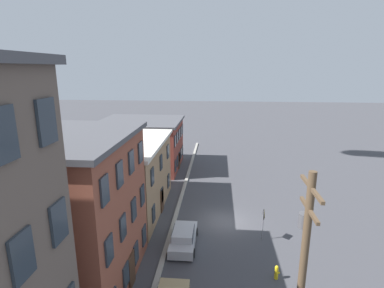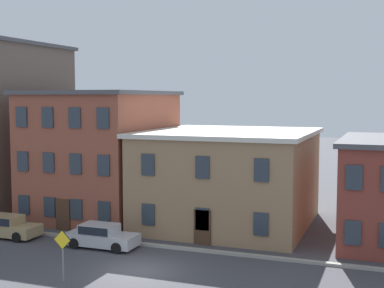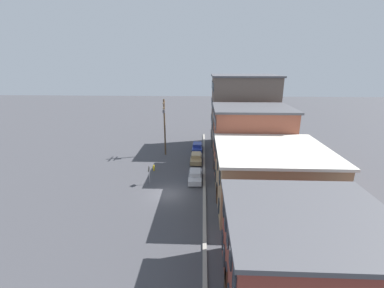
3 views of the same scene
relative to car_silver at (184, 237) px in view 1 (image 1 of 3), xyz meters
name	(u,v)px [view 1 (image 1 of 3)]	position (x,y,z in m)	size (l,w,h in m)	color
ground_plane	(225,221)	(4.08, -3.24, -0.75)	(200.00, 200.00, 0.00)	#424247
kerb_strip	(175,218)	(4.08, 1.26, -0.67)	(56.00, 0.36, 0.16)	#9E998E
apartment_midblock	(41,211)	(-4.57, 8.16, 4.09)	(9.14, 11.32, 9.64)	brown
apartment_far	(100,175)	(5.61, 8.65, 2.65)	(11.60, 12.29, 6.78)	#9E7A56
apartment_annex	(141,144)	(18.24, 7.86, 2.55)	(9.70, 10.72, 6.57)	brown
car_silver	(184,237)	(0.00, 0.00, 0.00)	(4.40, 1.92, 1.43)	#B7B7BC
caution_sign	(263,219)	(1.41, -6.13, 1.03)	(1.00, 0.08, 2.66)	slate
utility_pole	(301,282)	(-10.41, -5.65, 4.80)	(2.40, 0.44, 9.90)	brown
fire_hydrant	(276,272)	(-3.15, -6.40, -0.27)	(0.24, 0.34, 0.96)	yellow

